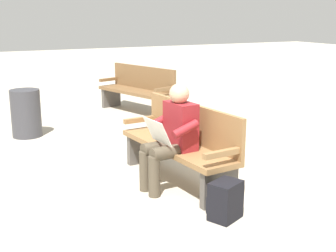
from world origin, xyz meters
TOP-DOWN VIEW (x-y plane):
  - ground_plane at (0.00, 0.00)m, footprint 40.00×40.00m
  - bench_near at (0.01, -0.07)m, footprint 1.84×0.64m
  - person_seated at (-0.17, 0.15)m, footprint 0.60×0.60m
  - backpack at (-1.09, 0.05)m, footprint 0.35×0.37m
  - bench_far at (3.70, -1.09)m, footprint 1.86×0.98m
  - trash_bin at (2.82, 1.20)m, footprint 0.46×0.46m

SIDE VIEW (x-z plane):
  - ground_plane at x=0.00m, z-range 0.00..0.00m
  - backpack at x=-1.09m, z-range 0.00..0.37m
  - trash_bin at x=2.82m, z-range 0.00..0.75m
  - bench_near at x=0.01m, z-range 0.01..0.91m
  - bench_far at x=3.70m, z-range 0.01..0.91m
  - person_seated at x=-0.17m, z-range 0.04..1.22m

